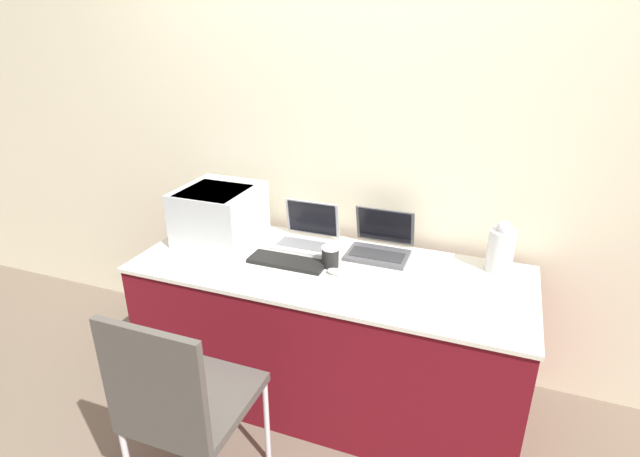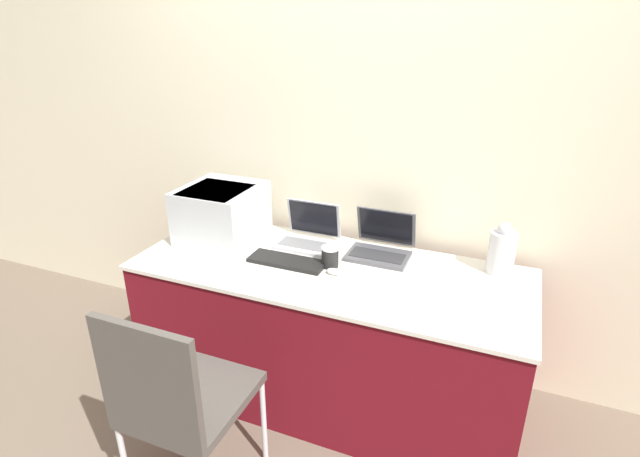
{
  "view_description": "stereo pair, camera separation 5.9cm",
  "coord_description": "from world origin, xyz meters",
  "views": [
    {
      "loc": [
        0.71,
        -1.64,
        1.86
      ],
      "look_at": [
        -0.06,
        0.39,
        0.93
      ],
      "focal_mm": 28.0,
      "sensor_mm": 36.0,
      "label": 1
    },
    {
      "loc": [
        0.77,
        -1.61,
        1.86
      ],
      "look_at": [
        -0.06,
        0.39,
        0.93
      ],
      "focal_mm": 28.0,
      "sensor_mm": 36.0,
      "label": 2
    }
  ],
  "objects": [
    {
      "name": "laptop_right",
      "position": [
        0.19,
        0.6,
        0.8
      ],
      "size": [
        0.3,
        0.27,
        0.22
      ],
      "color": "#4C4C51",
      "rests_on": "table"
    },
    {
      "name": "wall_back",
      "position": [
        0.0,
        0.82,
        1.3
      ],
      "size": [
        8.0,
        0.05,
        2.6
      ],
      "color": "beige",
      "rests_on": "ground_plane"
    },
    {
      "name": "printer",
      "position": [
        -0.66,
        0.46,
        0.9
      ],
      "size": [
        0.38,
        0.41,
        0.29
      ],
      "color": "#B2B7BC",
      "rests_on": "table"
    },
    {
      "name": "ground_plane",
      "position": [
        0.0,
        0.0,
        0.0
      ],
      "size": [
        14.0,
        14.0,
        0.0
      ],
      "primitive_type": "plane",
      "color": "#6B5B4C"
    },
    {
      "name": "table",
      "position": [
        0.0,
        0.36,
        0.37
      ],
      "size": [
        1.89,
        0.74,
        0.75
      ],
      "color": "maroon",
      "rests_on": "ground_plane"
    },
    {
      "name": "coffee_cup",
      "position": [
        0.0,
        0.37,
        0.8
      ],
      "size": [
        0.09,
        0.09,
        0.1
      ],
      "color": "black",
      "rests_on": "table"
    },
    {
      "name": "laptop_left",
      "position": [
        -0.2,
        0.57,
        0.8
      ],
      "size": [
        0.3,
        0.24,
        0.22
      ],
      "color": "#B7B7BC",
      "rests_on": "table"
    },
    {
      "name": "chair",
      "position": [
        -0.28,
        -0.46,
        0.55
      ],
      "size": [
        0.41,
        0.46,
        0.94
      ],
      "color": "#4C4742",
      "rests_on": "ground_plane"
    },
    {
      "name": "metal_pitcher",
      "position": [
        0.75,
        0.62,
        0.86
      ],
      "size": [
        0.12,
        0.12,
        0.25
      ],
      "color": "silver",
      "rests_on": "table"
    },
    {
      "name": "external_keyboard",
      "position": [
        -0.21,
        0.33,
        0.76
      ],
      "size": [
        0.38,
        0.13,
        0.02
      ],
      "color": "black",
      "rests_on": "table"
    },
    {
      "name": "mouse",
      "position": [
        0.05,
        0.31,
        0.76
      ],
      "size": [
        0.07,
        0.04,
        0.03
      ],
      "color": "silver",
      "rests_on": "table"
    }
  ]
}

